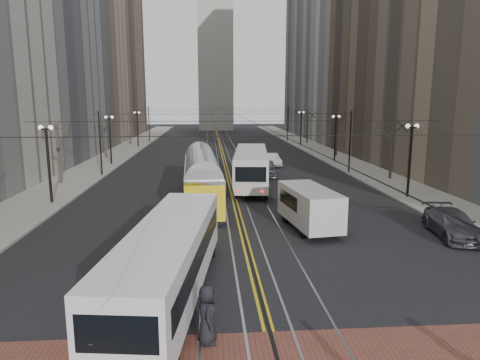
{
  "coord_description": "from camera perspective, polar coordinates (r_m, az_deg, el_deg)",
  "views": [
    {
      "loc": [
        -1.91,
        -14.0,
        7.59
      ],
      "look_at": [
        -0.12,
        10.74,
        3.0
      ],
      "focal_mm": 32.0,
      "sensor_mm": 36.0,
      "label": 1
    }
  ],
  "objects": [
    {
      "name": "transit_bus",
      "position": [
        16.86,
        -9.44,
        -10.94
      ],
      "size": [
        3.92,
        12.02,
        2.95
      ],
      "primitive_type": "cube",
      "rotation": [
        0.0,
        0.0,
        -0.13
      ],
      "color": "silver",
      "rests_on": "ground"
    },
    {
      "name": "ground",
      "position": [
        16.04,
        3.36,
        -17.79
      ],
      "size": [
        260.0,
        260.0,
        0.0
      ],
      "primitive_type": "plane",
      "color": "black",
      "rests_on": "ground"
    },
    {
      "name": "lamp_posts",
      "position": [
        43.06,
        -1.57,
        4.1
      ],
      "size": [
        27.6,
        57.2,
        5.6
      ],
      "color": "black",
      "rests_on": "ground"
    },
    {
      "name": "street_trees",
      "position": [
        49.52,
        -1.91,
        4.93
      ],
      "size": [
        31.68,
        53.28,
        5.6
      ],
      "color": "#382D23",
      "rests_on": "ground"
    },
    {
      "name": "centre_lines",
      "position": [
        59.51,
        -2.27,
        3.16
      ],
      "size": [
        0.42,
        130.0,
        0.01
      ],
      "primitive_type": "cube",
      "color": "gold",
      "rests_on": "ground"
    },
    {
      "name": "rear_bus",
      "position": [
        38.25,
        1.48,
        1.53
      ],
      "size": [
        3.99,
        12.74,
        3.27
      ],
      "primitive_type": "cube",
      "rotation": [
        0.0,
        0.0,
        -0.1
      ],
      "color": "silver",
      "rests_on": "ground"
    },
    {
      "name": "sedan_grey",
      "position": [
        43.93,
        3.65,
        1.6
      ],
      "size": [
        2.21,
        4.89,
        1.63
      ],
      "primitive_type": "imported",
      "rotation": [
        0.0,
        0.0,
        -0.06
      ],
      "color": "#43464B",
      "rests_on": "ground"
    },
    {
      "name": "trolley_wires",
      "position": [
        49.02,
        -1.9,
        6.02
      ],
      "size": [
        25.96,
        120.0,
        6.6
      ],
      "color": "black",
      "rests_on": "ground"
    },
    {
      "name": "streetcar",
      "position": [
        32.15,
        -5.11,
        -0.36
      ],
      "size": [
        3.05,
        13.36,
        3.13
      ],
      "primitive_type": "cube",
      "rotation": [
        0.0,
        0.0,
        0.04
      ],
      "color": "yellow",
      "rests_on": "ground"
    },
    {
      "name": "pedestrian_a",
      "position": [
        14.15,
        -4.43,
        -17.46
      ],
      "size": [
        0.7,
        0.99,
        1.92
      ],
      "primitive_type": "imported",
      "rotation": [
        0.0,
        0.0,
        1.66
      ],
      "color": "black",
      "rests_on": "crosswalk_band"
    },
    {
      "name": "sidewalk_right",
      "position": [
        61.83,
        11.79,
        3.29
      ],
      "size": [
        5.0,
        140.0,
        0.15
      ],
      "primitive_type": "cube",
      "color": "gray",
      "rests_on": "ground"
    },
    {
      "name": "sedan_parked",
      "position": [
        27.18,
        26.44,
        -5.24
      ],
      "size": [
        2.77,
        5.34,
        1.48
      ],
      "primitive_type": "imported",
      "rotation": [
        0.0,
        0.0,
        -0.14
      ],
      "color": "#414249",
      "rests_on": "ground"
    },
    {
      "name": "sidewalk_left",
      "position": [
        60.9,
        -16.54,
        2.97
      ],
      "size": [
        5.0,
        140.0,
        0.15
      ],
      "primitive_type": "cube",
      "color": "gray",
      "rests_on": "ground"
    },
    {
      "name": "building_left_mid",
      "position": [
        65.15,
        -26.67,
        17.73
      ],
      "size": [
        16.0,
        20.0,
        34.0
      ],
      "primitive_type": "cube",
      "color": "slate",
      "rests_on": "ground"
    },
    {
      "name": "streetcar_rails",
      "position": [
        59.51,
        -2.27,
        3.16
      ],
      "size": [
        4.8,
        130.0,
        0.02
      ],
      "primitive_type": "cube",
      "color": "gray",
      "rests_on": "ground"
    },
    {
      "name": "sedan_silver",
      "position": [
        50.89,
        4.2,
        2.72
      ],
      "size": [
        2.03,
        4.58,
        1.46
      ],
      "primitive_type": "imported",
      "rotation": [
        0.0,
        0.0,
        0.11
      ],
      "color": "#B1B3B9",
      "rests_on": "ground"
    },
    {
      "name": "cargo_van",
      "position": [
        25.88,
        9.21,
        -3.83
      ],
      "size": [
        2.95,
        5.91,
        2.51
      ],
      "primitive_type": "cube",
      "rotation": [
        0.0,
        0.0,
        0.14
      ],
      "color": "#B8B8B8",
      "rests_on": "ground"
    },
    {
      "name": "building_right_far",
      "position": [
        104.43,
        11.63,
        17.11
      ],
      "size": [
        16.0,
        20.0,
        40.0
      ],
      "primitive_type": "cube",
      "color": "slate",
      "rests_on": "ground"
    },
    {
      "name": "building_left_far",
      "position": [
        103.49,
        -18.08,
        16.88
      ],
      "size": [
        16.0,
        20.0,
        40.0
      ],
      "primitive_type": "cube",
      "color": "brown",
      "rests_on": "ground"
    },
    {
      "name": "building_right_mid",
      "position": [
        66.63,
        21.28,
        17.93
      ],
      "size": [
        16.0,
        20.0,
        34.0
      ],
      "primitive_type": "cube",
      "color": "brown",
      "rests_on": "ground"
    }
  ]
}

